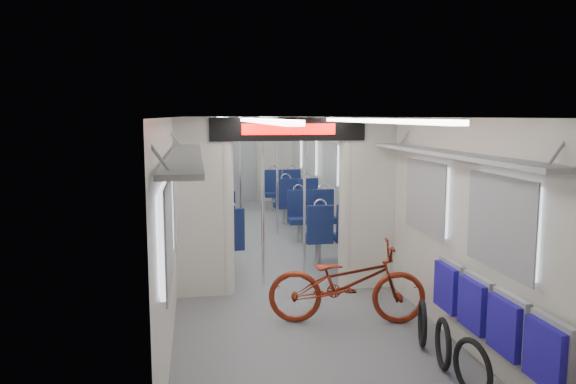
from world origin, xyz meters
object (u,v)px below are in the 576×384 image
(bicycle, at_px, (347,283))
(stanchion_far_right, at_px, (277,176))
(bike_hoop_c, at_px, (422,326))
(seat_bay_near_left, at_px, (212,226))
(bike_hoop_a, at_px, (472,371))
(stanchion_near_left, at_px, (263,203))
(bike_hoop_b, at_px, (443,346))
(stanchion_near_right, at_px, (304,197))
(seat_bay_far_left, at_px, (207,195))
(stanchion_far_left, at_px, (240,177))
(seat_bay_far_right, at_px, (289,193))
(seat_bay_near_right, at_px, (322,221))
(flip_bench, at_px, (490,315))

(bicycle, distance_m, stanchion_far_right, 4.91)
(bike_hoop_c, bearing_deg, seat_bay_near_left, 116.86)
(bike_hoop_a, height_order, stanchion_near_left, stanchion_near_left)
(seat_bay_near_left, bearing_deg, bike_hoop_b, -66.09)
(bike_hoop_b, distance_m, stanchion_near_right, 3.51)
(seat_bay_near_left, relative_size, seat_bay_far_left, 0.95)
(bike_hoop_c, distance_m, stanchion_far_left, 5.86)
(bicycle, height_order, seat_bay_near_left, seat_bay_near_left)
(bike_hoop_a, relative_size, stanchion_near_right, 0.22)
(bike_hoop_a, xyz_separation_m, stanchion_near_left, (-1.33, 3.39, 0.92))
(seat_bay_near_left, bearing_deg, stanchion_far_left, 70.36)
(stanchion_far_left, bearing_deg, seat_bay_far_right, 56.36)
(stanchion_near_right, bearing_deg, seat_bay_near_right, 66.83)
(flip_bench, height_order, seat_bay_far_right, seat_bay_far_right)
(seat_bay_near_right, xyz_separation_m, stanchion_far_left, (-1.27, 1.52, 0.63))
(bicycle, bearing_deg, bike_hoop_c, -132.28)
(stanchion_near_right, bearing_deg, stanchion_far_left, 104.18)
(seat_bay_near_right, height_order, seat_bay_far_left, seat_bay_far_left)
(seat_bay_near_right, bearing_deg, bike_hoop_a, -88.81)
(bicycle, relative_size, bike_hoop_c, 3.71)
(bike_hoop_a, bearing_deg, bicycle, 107.38)
(flip_bench, bearing_deg, bike_hoop_a, -136.03)
(bicycle, bearing_deg, seat_bay_near_left, 34.56)
(bicycle, height_order, bike_hoop_c, bicycle)
(stanchion_near_left, xyz_separation_m, stanchion_far_left, (-0.05, 3.28, 0.00))
(bike_hoop_b, xyz_separation_m, bike_hoop_c, (0.02, 0.52, -0.00))
(stanchion_far_right, bearing_deg, seat_bay_far_left, 126.24)
(flip_bench, height_order, bike_hoop_b, flip_bench)
(stanchion_far_right, bearing_deg, flip_bench, -81.42)
(bike_hoop_c, bearing_deg, seat_bay_near_right, 91.64)
(seat_bay_near_left, distance_m, seat_bay_far_left, 3.51)
(seat_bay_near_right, distance_m, stanchion_near_right, 1.54)
(seat_bay_far_left, bearing_deg, flip_bench, -74.39)
(seat_bay_far_left, xyz_separation_m, stanchion_near_left, (0.65, -5.10, 0.60))
(stanchion_far_right, bearing_deg, bicycle, -89.04)
(bike_hoop_b, xyz_separation_m, seat_bay_near_left, (-1.97, 4.44, 0.32))
(stanchion_near_right, xyz_separation_m, stanchion_far_right, (0.01, 2.82, 0.00))
(bike_hoop_a, height_order, seat_bay_far_left, seat_bay_far_left)
(seat_bay_far_right, distance_m, stanchion_far_right, 2.06)
(stanchion_near_left, bearing_deg, stanchion_near_right, 35.29)
(bike_hoop_a, xyz_separation_m, seat_bay_near_right, (-0.11, 5.16, 0.30))
(seat_bay_near_right, relative_size, seat_bay_far_left, 0.91)
(bike_hoop_a, height_order, seat_bay_near_right, seat_bay_near_right)
(bike_hoop_b, relative_size, seat_bay_far_left, 0.23)
(seat_bay_near_right, relative_size, stanchion_near_right, 0.84)
(seat_bay_far_right, bearing_deg, bicycle, -93.93)
(bicycle, bearing_deg, stanchion_far_right, 11.52)
(stanchion_far_left, bearing_deg, bicycle, -80.61)
(flip_bench, bearing_deg, seat_bay_far_right, 92.90)
(bike_hoop_c, relative_size, seat_bay_far_right, 0.22)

